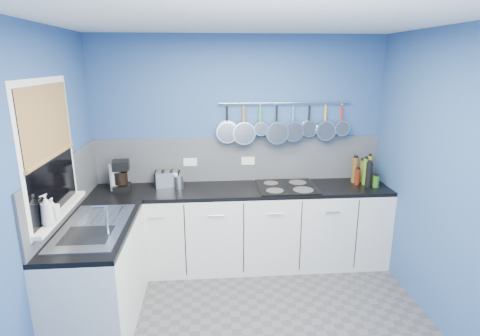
{
  "coord_description": "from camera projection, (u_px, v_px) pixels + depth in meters",
  "views": [
    {
      "loc": [
        -0.33,
        -2.73,
        2.22
      ],
      "look_at": [
        -0.05,
        0.75,
        1.25
      ],
      "focal_mm": 28.89,
      "sensor_mm": 36.0,
      "label": 1
    }
  ],
  "objects": [
    {
      "name": "wall_right",
      "position": [
        458.0,
        189.0,
        3.03
      ],
      "size": [
        0.02,
        3.0,
        2.5
      ],
      "primitive_type": "cube",
      "color": "#2D4E86",
      "rests_on": "ground"
    },
    {
      "name": "socket_right",
      "position": [
        248.0,
        161.0,
        4.36
      ],
      "size": [
        0.15,
        0.01,
        0.09
      ],
      "primitive_type": "cube",
      "color": "white",
      "rests_on": "backsplash_back"
    },
    {
      "name": "floor",
      "position": [
        253.0,
        336.0,
        3.24
      ],
      "size": [
        3.2,
        3.0,
        0.02
      ],
      "primitive_type": "cube",
      "color": "#47474C",
      "rests_on": "ground"
    },
    {
      "name": "toaster",
      "position": [
        167.0,
        179.0,
        4.2
      ],
      "size": [
        0.27,
        0.19,
        0.16
      ],
      "primitive_type": "cube",
      "rotation": [
        0.0,
        0.0,
        0.18
      ],
      "color": "silver",
      "rests_on": "worktop_back"
    },
    {
      "name": "window_sill",
      "position": [
        61.0,
        212.0,
        3.13
      ],
      "size": [
        0.1,
        0.98,
        0.03
      ],
      "primitive_type": "cube",
      "color": "white",
      "rests_on": "wall_left"
    },
    {
      "name": "canister",
      "position": [
        179.0,
        182.0,
        4.12
      ],
      "size": [
        0.12,
        0.12,
        0.14
      ],
      "primitive_type": "cylinder",
      "rotation": [
        0.0,
        0.0,
        -0.29
      ],
      "color": "silver",
      "rests_on": "worktop_back"
    },
    {
      "name": "bamboo_blind",
      "position": [
        47.0,
        122.0,
        2.93
      ],
      "size": [
        0.01,
        0.9,
        0.55
      ],
      "primitive_type": "cube",
      "color": "#AB8C4A",
      "rests_on": "wall_left"
    },
    {
      "name": "backsplash_back",
      "position": [
        239.0,
        159.0,
        4.36
      ],
      "size": [
        3.2,
        0.02,
        0.5
      ],
      "primitive_type": "cube",
      "color": "gray",
      "rests_on": "wall_back"
    },
    {
      "name": "condiment_7",
      "position": [
        369.0,
        175.0,
        4.16
      ],
      "size": [
        0.07,
        0.07,
        0.27
      ],
      "primitive_type": "cylinder",
      "color": "black",
      "rests_on": "worktop_back"
    },
    {
      "name": "wall_front",
      "position": [
        302.0,
        327.0,
        1.46
      ],
      "size": [
        3.2,
        0.02,
        2.5
      ],
      "primitive_type": "cube",
      "color": "#2D4E86",
      "rests_on": "ground"
    },
    {
      "name": "pan_6",
      "position": [
        325.0,
        121.0,
        4.28
      ],
      "size": [
        0.22,
        0.09,
        0.41
      ],
      "primitive_type": null,
      "color": "silver",
      "rests_on": "pot_rail"
    },
    {
      "name": "pan_3",
      "position": [
        277.0,
        123.0,
        4.24
      ],
      "size": [
        0.25,
        0.11,
        0.44
      ],
      "primitive_type": null,
      "color": "silver",
      "rests_on": "pot_rail"
    },
    {
      "name": "condiment_2",
      "position": [
        355.0,
        170.0,
        4.32
      ],
      "size": [
        0.07,
        0.07,
        0.29
      ],
      "primitive_type": "cylinder",
      "color": "brown",
      "rests_on": "worktop_back"
    },
    {
      "name": "pan_5",
      "position": [
        309.0,
        120.0,
        4.26
      ],
      "size": [
        0.18,
        0.07,
        0.37
      ],
      "primitive_type": null,
      "color": "silver",
      "rests_on": "pot_rail"
    },
    {
      "name": "pan_1",
      "position": [
        244.0,
        124.0,
        4.21
      ],
      "size": [
        0.25,
        0.1,
        0.44
      ],
      "primitive_type": null,
      "color": "silver",
      "rests_on": "pot_rail"
    },
    {
      "name": "worktop_back",
      "position": [
        241.0,
        190.0,
        4.16
      ],
      "size": [
        3.2,
        0.6,
        0.04
      ],
      "primitive_type": "cube",
      "color": "black",
      "rests_on": "cabinet_run_back"
    },
    {
      "name": "backsplash_left",
      "position": [
        67.0,
        187.0,
        3.38
      ],
      "size": [
        0.02,
        1.8,
        0.5
      ],
      "primitive_type": "cube",
      "color": "gray",
      "rests_on": "wall_left"
    },
    {
      "name": "socket_left",
      "position": [
        190.0,
        162.0,
        4.31
      ],
      "size": [
        0.15,
        0.01,
        0.09
      ],
      "primitive_type": "cube",
      "color": "white",
      "rests_on": "backsplash_back"
    },
    {
      "name": "window_glass",
      "position": [
        50.0,
        150.0,
        2.99
      ],
      "size": [
        0.01,
        0.9,
        1.0
      ],
      "primitive_type": "cube",
      "color": "black",
      "rests_on": "wall_left"
    },
    {
      "name": "pan_7",
      "position": [
        341.0,
        119.0,
        4.28
      ],
      "size": [
        0.17,
        0.09,
        0.36
      ],
      "primitive_type": null,
      "color": "silver",
      "rests_on": "pot_rail"
    },
    {
      "name": "soap_bottle_a",
      "position": [
        47.0,
        210.0,
        2.82
      ],
      "size": [
        0.12,
        0.12,
        0.24
      ],
      "primitive_type": "imported",
      "rotation": [
        0.0,
        0.0,
        -0.42
      ],
      "color": "white",
      "rests_on": "window_sill"
    },
    {
      "name": "pot_rail",
      "position": [
        285.0,
        103.0,
        4.2
      ],
      "size": [
        1.45,
        0.02,
        0.02
      ],
      "primitive_type": "cylinder",
      "rotation": [
        0.0,
        1.57,
        0.0
      ],
      "color": "silver",
      "rests_on": "wall_back"
    },
    {
      "name": "coffee_maker",
      "position": [
        121.0,
        176.0,
        4.05
      ],
      "size": [
        0.2,
        0.22,
        0.32
      ],
      "primitive_type": null,
      "rotation": [
        0.0,
        0.0,
        0.13
      ],
      "color": "black",
      "rests_on": "worktop_back"
    },
    {
      "name": "condiment_6",
      "position": [
        376.0,
        181.0,
        4.18
      ],
      "size": [
        0.07,
        0.07,
        0.12
      ],
      "primitive_type": "cylinder",
      "color": "#265919",
      "rests_on": "worktop_back"
    },
    {
      "name": "wall_back",
      "position": [
        239.0,
        150.0,
        4.36
      ],
      "size": [
        3.2,
        0.02,
        2.5
      ],
      "primitive_type": "cube",
      "color": "#2D4E86",
      "rests_on": "ground"
    },
    {
      "name": "window_frame",
      "position": [
        49.0,
        150.0,
        2.99
      ],
      "size": [
        0.01,
        1.0,
        1.1
      ],
      "primitive_type": "cube",
      "color": "white",
      "rests_on": "wall_left"
    },
    {
      "name": "cabinet_run_back",
      "position": [
        241.0,
        228.0,
        4.28
      ],
      "size": [
        3.2,
        0.6,
        0.86
      ],
      "primitive_type": "cube",
      "color": "silver",
      "rests_on": "ground"
    },
    {
      "name": "sink_unit",
      "position": [
        94.0,
        226.0,
        3.18
      ],
      "size": [
        0.5,
        0.95,
        0.01
      ],
      "primitive_type": "cube",
      "color": "silver",
      "rests_on": "worktop_left"
    },
    {
      "name": "pan_0",
      "position": [
        227.0,
        123.0,
        4.19
      ],
      "size": [
        0.24,
        0.07,
        0.43
      ],
      "primitive_type": null,
      "color": "silver",
      "rests_on": "pot_rail"
    },
    {
      "name": "worktop_left",
      "position": [
        94.0,
        229.0,
        3.19
      ],
      "size": [
        0.6,
        1.2,
        0.04
      ],
      "primitive_type": "cube",
      "color": "black",
      "rests_on": "cabinet_run_left"
    },
    {
      "name": "condiment_5",
      "position": [
        357.0,
        177.0,
        4.25
      ],
      "size": [
        0.06,
        0.06,
        0.18
      ],
      "primitive_type": "cylinder",
      "color": "#4C190C",
      "rests_on": "worktop_back"
    },
    {
      "name": "pan_2",
      "position": [
        260.0,
        119.0,
        4.21
      ],
      "size": [
        0.15,
        0.11,
        0.34
      ],
      "primitive_type": null,
      "color": "silver",
      "rests_on": "pot_rail"
    },
    {
      "name": "cabinet_run_left",
      "position": [
        99.0,
        277.0,
        3.31
      ],
      "size": [
        0.6,
        1.2,
        0.86
      ],
      "primitive_type": "cube",
      "color": "silver",
      "rests_on": "ground"
    },
    {
      "name": "paper_towel",
      "position": [
        116.0,
        177.0,
        4.06
      ],
      "size": [
        0.14,
        0.14,
        0.28
      ],
      "primitive_type": "cylinder",
      "rotation": [
        0.0,
        0.0,
        0.16
      ],
      "color": "white",
      "rests_on": "worktop_back"
    },
    {
      "name": "condiment_0",
      "position": [
        369.0,
        169.0,
        4.36
      ],
      "size": [
        0.05,
        0.05,
        0.29
      ],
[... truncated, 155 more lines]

